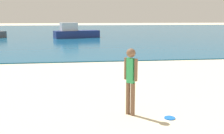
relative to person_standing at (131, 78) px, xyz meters
The scene contains 4 objects.
water 37.79m from the person_standing, 90.26° to the left, with size 160.00×60.00×0.06m, color #14567F.
person_standing is the anchor object (origin of this frame).
frisbee 1.35m from the person_standing, 23.26° to the right, with size 0.26×0.26×0.03m, color blue.
boat_near 23.92m from the person_standing, 93.68° to the left, with size 5.25×3.01×1.70m.
Camera 1 is at (-1.09, 1.81, 2.41)m, focal length 42.13 mm.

